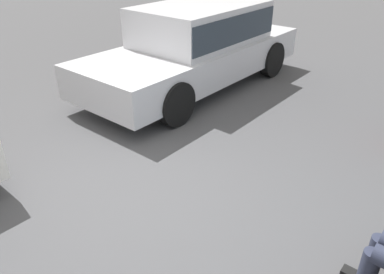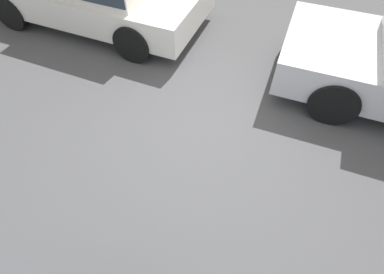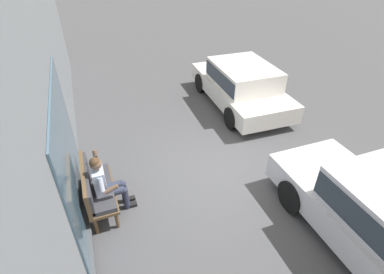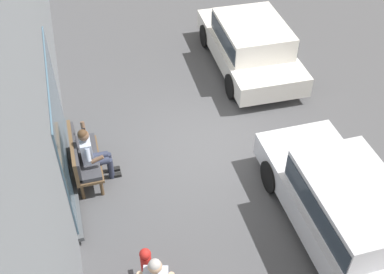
% 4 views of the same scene
% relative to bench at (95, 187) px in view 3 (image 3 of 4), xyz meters
% --- Properties ---
extents(ground_plane, '(60.00, 60.00, 0.00)m').
position_rel_bench_xyz_m(ground_plane, '(0.20, -2.90, -0.58)').
color(ground_plane, '#4C4C4F').
extents(building_facade, '(18.00, 0.51, 5.89)m').
position_rel_bench_xyz_m(building_facade, '(0.20, 0.50, 2.35)').
color(building_facade, gray).
rests_on(building_facade, ground_plane).
extents(bench, '(1.42, 0.55, 1.01)m').
position_rel_bench_xyz_m(bench, '(0.00, 0.00, 0.00)').
color(bench, brown).
rests_on(bench, ground_plane).
extents(person_on_phone, '(0.73, 0.74, 1.35)m').
position_rel_bench_xyz_m(person_on_phone, '(-0.11, -0.22, 0.13)').
color(person_on_phone, '#2D3347').
rests_on(person_on_phone, ground_plane).
extents(parked_car_mid, '(4.18, 2.04, 1.39)m').
position_rel_bench_xyz_m(parked_car_mid, '(2.99, -4.83, 0.18)').
color(parked_car_mid, white).
rests_on(parked_car_mid, ground_plane).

